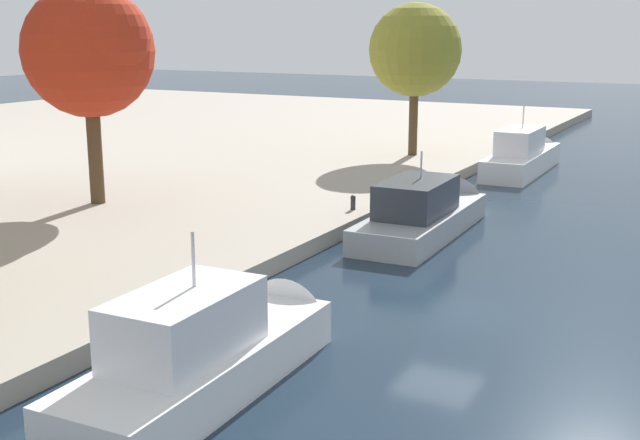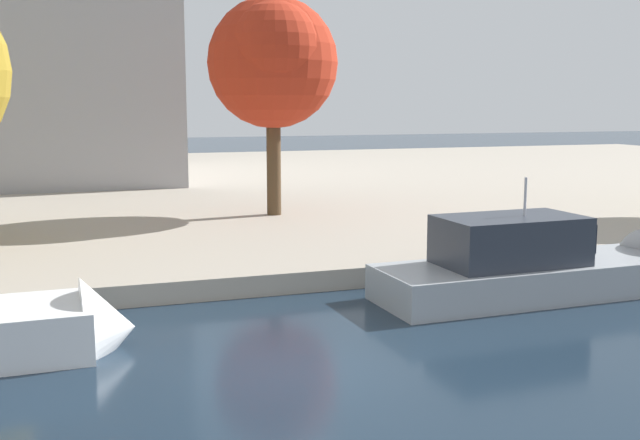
{
  "view_description": "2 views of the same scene",
  "coord_description": "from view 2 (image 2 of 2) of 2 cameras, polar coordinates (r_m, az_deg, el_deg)",
  "views": [
    {
      "loc": [
        -22.57,
        -7.94,
        8.39
      ],
      "look_at": [
        2.69,
        5.57,
        1.63
      ],
      "focal_mm": 46.0,
      "sensor_mm": 36.0,
      "label": 1
    },
    {
      "loc": [
        -4.36,
        -14.68,
        5.63
      ],
      "look_at": [
        2.85,
        6.44,
        2.17
      ],
      "focal_mm": 42.56,
      "sensor_mm": 36.0,
      "label": 2
    }
  ],
  "objects": [
    {
      "name": "tree_5",
      "position": [
        33.66,
        -3.68,
        11.65
      ],
      "size": [
        5.73,
        5.96,
        9.59
      ],
      "color": "#4C3823",
      "rests_on": "dock_promenade"
    },
    {
      "name": "mooring_bollard_1",
      "position": [
        25.93,
        11.94,
        -1.69
      ],
      "size": [
        0.24,
        0.24,
        0.65
      ],
      "color": "#2D2D33",
      "rests_on": "dock_promenade"
    },
    {
      "name": "motor_yacht_2",
      "position": [
        23.45,
        16.67,
        -3.72
      ],
      "size": [
        10.26,
        3.19,
        4.56
      ],
      "rotation": [
        0.0,
        0.0,
        0.03
      ],
      "color": "#9EA3A8",
      "rests_on": "ground_plane"
    },
    {
      "name": "dock_promenade",
      "position": [
        48.97,
        -13.64,
        2.34
      ],
      "size": [
        120.0,
        55.0,
        0.65
      ],
      "primitive_type": "cube",
      "color": "#A39989",
      "rests_on": "ground_plane"
    },
    {
      "name": "ground_plane",
      "position": [
        16.31,
        -2.21,
        -11.39
      ],
      "size": [
        220.0,
        220.0,
        0.0
      ],
      "primitive_type": "plane",
      "color": "#192838"
    }
  ]
}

